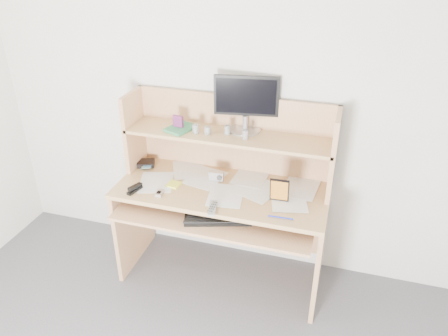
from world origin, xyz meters
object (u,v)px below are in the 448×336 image
(desk, at_px, (225,189))
(monitor, at_px, (246,102))
(game_case, at_px, (279,190))
(keyboard, at_px, (218,218))
(tv_remote, at_px, (212,208))

(desk, relative_size, monitor, 3.31)
(game_case, height_order, monitor, monitor)
(keyboard, xyz_separation_m, monitor, (0.05, 0.46, 0.61))
(game_case, xyz_separation_m, monitor, (-0.30, 0.31, 0.44))
(keyboard, distance_m, tv_remote, 0.11)
(keyboard, xyz_separation_m, game_case, (0.35, 0.16, 0.18))
(keyboard, height_order, tv_remote, tv_remote)
(desk, xyz_separation_m, keyboard, (0.04, -0.29, -0.03))
(tv_remote, bearing_deg, keyboard, 55.79)
(keyboard, height_order, monitor, monitor)
(desk, xyz_separation_m, monitor, (0.09, 0.17, 0.58))
(desk, distance_m, tv_remote, 0.35)
(tv_remote, bearing_deg, monitor, 70.60)
(tv_remote, relative_size, game_case, 0.97)
(desk, relative_size, keyboard, 3.13)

